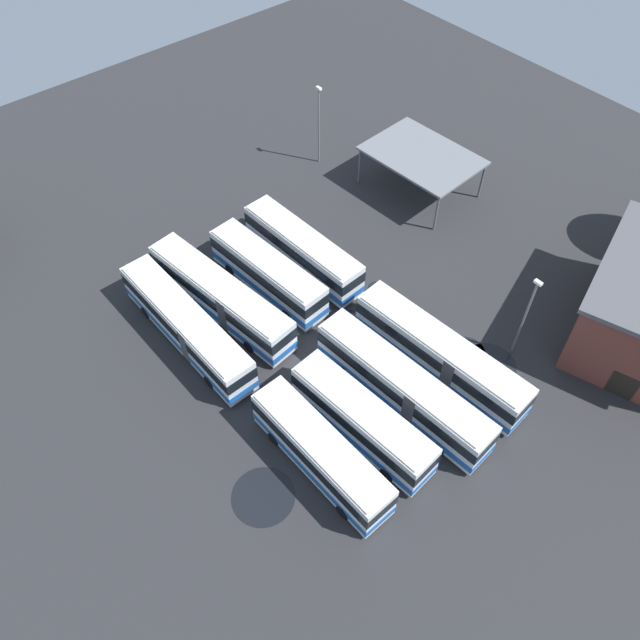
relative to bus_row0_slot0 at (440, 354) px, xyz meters
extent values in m
plane|color=#28282B|center=(6.81, 5.97, -1.80)|extent=(91.89, 91.89, 0.00)
cube|color=silver|center=(0.05, 0.00, -0.02)|extent=(13.54, 3.50, 2.96)
cube|color=beige|center=(0.05, 0.00, 1.53)|extent=(12.99, 3.27, 0.14)
cube|color=black|center=(0.05, 0.00, 0.45)|extent=(13.61, 3.54, 0.95)
cube|color=#1E56A8|center=(0.05, 0.00, -0.85)|extent=(13.61, 3.54, 0.59)
cube|color=black|center=(6.74, 0.56, 0.55)|extent=(0.22, 1.97, 1.09)
cube|color=#47474C|center=(-1.41, -0.12, -0.02)|extent=(1.10, 2.52, 2.84)
cylinder|color=black|center=(4.10, 1.45, -1.30)|extent=(1.02, 0.38, 1.00)
cylinder|color=black|center=(4.28, -0.76, -1.30)|extent=(1.02, 0.38, 1.00)
cylinder|color=black|center=(-4.17, 0.77, -1.30)|extent=(1.02, 0.38, 1.00)
cylinder|color=black|center=(-3.99, -1.44, -1.30)|extent=(1.02, 0.38, 1.00)
cube|color=silver|center=(-0.18, 3.88, -0.02)|extent=(13.53, 3.43, 2.96)
cube|color=beige|center=(-0.18, 3.88, 1.53)|extent=(12.99, 3.20, 0.14)
cube|color=black|center=(-0.18, 3.88, 0.45)|extent=(13.60, 3.47, 0.95)
cube|color=#1E56A8|center=(-0.18, 3.88, -0.85)|extent=(13.60, 3.47, 0.59)
cube|color=black|center=(6.51, 4.39, 0.55)|extent=(0.21, 1.97, 1.09)
cube|color=#47474C|center=(-1.65, 3.76, -0.02)|extent=(1.09, 2.52, 2.84)
cylinder|color=black|center=(3.88, 5.30, -1.30)|extent=(1.02, 0.38, 1.00)
cylinder|color=black|center=(4.05, 3.09, -1.30)|extent=(1.02, 0.38, 1.00)
cylinder|color=black|center=(-4.40, 4.66, -1.30)|extent=(1.02, 0.38, 1.00)
cylinder|color=black|center=(-4.23, 2.45, -1.30)|extent=(1.02, 0.38, 1.00)
cube|color=silver|center=(-0.32, 7.59, -0.02)|extent=(10.60, 3.24, 2.96)
cube|color=beige|center=(-0.32, 7.59, 1.53)|extent=(10.16, 3.01, 0.14)
cube|color=black|center=(-0.32, 7.59, 0.45)|extent=(10.65, 3.28, 0.95)
cube|color=#1E56A8|center=(-0.32, 7.59, -0.85)|extent=(10.65, 3.28, 0.59)
cube|color=black|center=(4.89, 8.01, 0.55)|extent=(0.22, 1.97, 1.09)
cylinder|color=black|center=(2.81, 8.95, -1.30)|extent=(1.02, 0.38, 1.00)
cylinder|color=black|center=(2.99, 6.74, -1.30)|extent=(1.02, 0.38, 1.00)
cylinder|color=black|center=(-3.63, 8.43, -1.30)|extent=(1.02, 0.38, 1.00)
cylinder|color=black|center=(-3.46, 6.22, -1.30)|extent=(1.02, 0.38, 1.00)
cube|color=silver|center=(-0.39, 11.06, -0.02)|extent=(10.56, 2.61, 2.96)
cube|color=beige|center=(-0.39, 11.06, 1.53)|extent=(10.13, 2.41, 0.14)
cube|color=black|center=(-0.39, 11.06, 0.45)|extent=(10.61, 2.65, 0.95)
cube|color=#1E56A8|center=(-0.39, 11.06, -0.85)|extent=(10.61, 2.65, 0.59)
cube|color=black|center=(4.87, 11.16, 0.55)|extent=(0.10, 1.97, 1.09)
cylinder|color=black|center=(2.84, 12.23, -1.30)|extent=(1.01, 0.32, 1.00)
cylinder|color=black|center=(2.89, 10.02, -1.30)|extent=(1.01, 0.32, 1.00)
cylinder|color=black|center=(-3.67, 12.10, -1.30)|extent=(1.01, 0.32, 1.00)
cylinder|color=black|center=(-3.63, 9.89, -1.30)|extent=(1.01, 0.32, 1.00)
cube|color=silver|center=(14.07, 0.71, -0.02)|extent=(11.49, 2.97, 2.96)
cube|color=beige|center=(14.07, 0.71, 1.53)|extent=(11.03, 2.75, 0.14)
cube|color=black|center=(14.07, 0.71, 0.45)|extent=(11.55, 3.00, 0.95)
cube|color=#1E56A8|center=(14.07, 0.71, -0.85)|extent=(11.55, 3.00, 0.59)
cube|color=black|center=(19.77, 0.99, 0.55)|extent=(0.16, 1.97, 1.09)
cylinder|color=black|center=(17.54, 1.99, -1.30)|extent=(1.01, 0.35, 1.00)
cylinder|color=black|center=(17.65, -0.22, -1.30)|extent=(1.01, 0.35, 1.00)
cylinder|color=black|center=(10.49, 1.64, -1.30)|extent=(1.01, 0.35, 1.00)
cylinder|color=black|center=(10.60, -0.57, -1.30)|extent=(1.01, 0.35, 1.00)
cube|color=silver|center=(13.83, 4.33, -0.02)|extent=(10.89, 3.26, 2.96)
cube|color=beige|center=(13.83, 4.33, 1.53)|extent=(10.45, 3.04, 0.14)
cube|color=black|center=(13.83, 4.33, 0.45)|extent=(10.95, 3.30, 0.95)
cube|color=#1E56A8|center=(13.83, 4.33, -0.85)|extent=(10.95, 3.30, 0.59)
cube|color=black|center=(19.19, 4.76, 0.55)|extent=(0.22, 1.97, 1.09)
cylinder|color=black|center=(17.05, 5.70, -1.30)|extent=(1.02, 0.38, 1.00)
cylinder|color=black|center=(17.23, 3.49, -1.30)|extent=(1.02, 0.38, 1.00)
cylinder|color=black|center=(10.42, 5.16, -1.30)|extent=(1.02, 0.38, 1.00)
cylinder|color=black|center=(10.60, 2.95, -1.30)|extent=(1.02, 0.38, 1.00)
cube|color=silver|center=(14.12, 8.47, -0.02)|extent=(13.58, 4.00, 2.96)
cube|color=beige|center=(14.12, 8.47, 1.53)|extent=(13.03, 3.74, 0.14)
cube|color=black|center=(14.12, 8.47, 0.45)|extent=(13.65, 4.04, 0.95)
cube|color=#1E56A8|center=(14.12, 8.47, -0.85)|extent=(13.65, 4.04, 0.59)
cube|color=black|center=(20.78, 9.27, 0.55)|extent=(0.30, 1.97, 1.09)
cube|color=#47474C|center=(12.66, 8.29, -0.02)|extent=(1.19, 2.54, 2.84)
cylinder|color=black|center=(18.11, 10.07, -1.30)|extent=(1.03, 0.42, 1.00)
cylinder|color=black|center=(18.38, 7.87, -1.30)|extent=(1.03, 0.42, 1.00)
cylinder|color=black|center=(9.87, 9.07, -1.30)|extent=(1.03, 0.42, 1.00)
cylinder|color=black|center=(10.14, 6.87, -1.30)|extent=(1.03, 0.42, 1.00)
cube|color=silver|center=(13.36, 11.92, -0.02)|extent=(13.43, 2.63, 2.96)
cube|color=beige|center=(13.36, 11.92, 1.53)|extent=(12.89, 2.43, 0.14)
cube|color=black|center=(13.36, 11.92, 0.45)|extent=(13.50, 2.67, 0.95)
cube|color=#1E56A8|center=(13.36, 11.92, -0.85)|extent=(13.50, 2.67, 0.59)
cube|color=black|center=(20.07, 12.03, 0.55)|extent=(0.09, 1.97, 1.09)
cube|color=#47474C|center=(11.89, 11.89, -0.02)|extent=(0.94, 2.47, 2.84)
cylinder|color=black|center=(17.49, 13.09, -1.30)|extent=(1.00, 0.32, 1.00)
cylinder|color=black|center=(17.53, 10.88, -1.30)|extent=(1.00, 0.32, 1.00)
cylinder|color=black|center=(9.20, 12.95, -1.30)|extent=(1.00, 0.32, 1.00)
cylinder|color=black|center=(9.23, 10.74, -1.30)|extent=(1.00, 0.32, 1.00)
cube|color=black|center=(-9.40, -7.85, -0.70)|extent=(1.73, 0.61, 2.20)
cube|color=slate|center=(14.87, -13.40, 1.88)|extent=(9.92, 7.36, 0.20)
cylinder|color=#59595B|center=(19.15, -10.04, -0.01)|extent=(0.20, 0.20, 3.58)
cylinder|color=#59595B|center=(19.52, -16.24, -0.01)|extent=(0.20, 0.20, 3.58)
cylinder|color=#59595B|center=(10.23, -10.57, -0.01)|extent=(0.20, 0.20, 3.58)
cylinder|color=#59595B|center=(10.59, -16.76, -0.01)|extent=(0.20, 0.20, 3.58)
cylinder|color=slate|center=(23.86, -9.24, 1.89)|extent=(0.16, 0.16, 7.38)
cube|color=silver|center=(23.86, -9.24, 5.76)|extent=(0.56, 0.28, 0.20)
cylinder|color=slate|center=(-2.36, -5.36, 1.72)|extent=(0.16, 0.16, 7.04)
cube|color=silver|center=(-2.36, -5.36, 5.42)|extent=(0.56, 0.28, 0.20)
cylinder|color=black|center=(-2.12, -3.16, -1.80)|extent=(3.87, 3.87, 0.01)
cylinder|color=black|center=(8.32, -2.16, -1.80)|extent=(1.57, 1.57, 0.01)
cylinder|color=black|center=(7.36, 1.70, -1.80)|extent=(2.07, 2.07, 0.01)
cylinder|color=black|center=(0.35, 15.05, -1.80)|extent=(3.94, 3.94, 0.01)
cylinder|color=black|center=(-0.31, -2.74, -1.80)|extent=(2.86, 2.86, 0.01)
camera|label=1|loc=(-14.08, 22.71, 34.44)|focal=35.09mm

